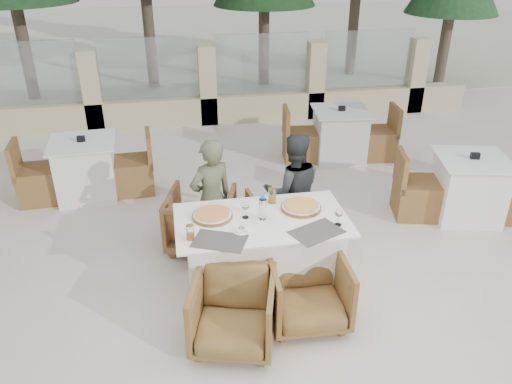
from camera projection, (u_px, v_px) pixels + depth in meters
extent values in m
plane|color=beige|center=(255.00, 279.00, 5.05)|extent=(80.00, 80.00, 0.00)
cube|color=beige|center=(183.00, 35.00, 17.28)|extent=(30.00, 16.00, 0.01)
cube|color=#514C45|center=(220.00, 241.00, 4.28)|extent=(0.53, 0.45, 0.00)
cube|color=#524C47|center=(317.00, 232.00, 4.40)|extent=(0.53, 0.46, 0.00)
cylinder|color=#D34B1C|center=(212.00, 215.00, 4.63)|extent=(0.49, 0.49, 0.05)
cylinder|color=orange|center=(301.00, 207.00, 4.77)|extent=(0.48, 0.48, 0.05)
cylinder|color=#C2DCFF|center=(263.00, 207.00, 4.56)|extent=(0.08, 0.08, 0.24)
cylinder|color=orange|center=(190.00, 232.00, 4.27)|extent=(0.07, 0.07, 0.14)
cylinder|color=gold|center=(272.00, 195.00, 4.86)|extent=(0.09, 0.09, 0.15)
imported|color=brown|center=(201.00, 219.00, 5.47)|extent=(0.87, 0.89, 0.66)
imported|color=olive|center=(281.00, 219.00, 5.53)|extent=(0.74, 0.75, 0.61)
imported|color=brown|center=(234.00, 312.00, 4.14)|extent=(0.84, 0.85, 0.63)
imported|color=brown|center=(308.00, 290.00, 4.40)|extent=(0.70, 0.72, 0.64)
imported|color=#585840|center=(212.00, 199.00, 5.18)|extent=(0.57, 0.48, 1.32)
imported|color=#323537|center=(293.00, 191.00, 5.35)|extent=(0.67, 0.53, 1.32)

